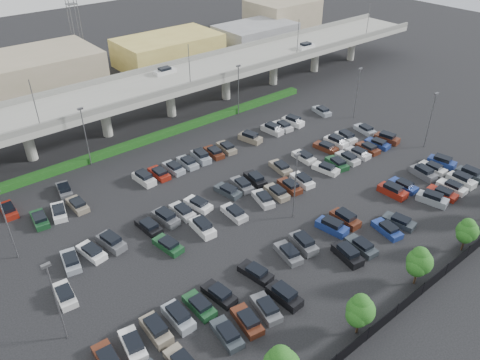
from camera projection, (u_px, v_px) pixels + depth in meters
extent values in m
plane|color=black|center=(256.00, 193.00, 71.67)|extent=(280.00, 280.00, 0.00)
cube|color=gray|center=(146.00, 88.00, 88.65)|extent=(150.00, 13.00, 1.10)
cube|color=slate|center=(163.00, 92.00, 84.00)|extent=(150.00, 0.50, 1.00)
cube|color=slate|center=(130.00, 73.00, 92.16)|extent=(150.00, 0.50, 1.00)
cylinder|color=gray|center=(28.00, 142.00, 78.51)|extent=(1.80, 1.80, 6.70)
cube|color=slate|center=(24.00, 125.00, 76.81)|extent=(2.60, 9.75, 0.50)
cylinder|color=gray|center=(106.00, 119.00, 85.96)|extent=(1.80, 1.80, 6.70)
cube|color=slate|center=(103.00, 103.00, 84.26)|extent=(2.60, 9.75, 0.50)
cylinder|color=gray|center=(171.00, 100.00, 93.41)|extent=(1.80, 1.80, 6.70)
cube|color=slate|center=(169.00, 85.00, 91.72)|extent=(2.60, 9.75, 0.50)
cylinder|color=gray|center=(226.00, 84.00, 100.86)|extent=(1.80, 1.80, 6.70)
cube|color=slate|center=(226.00, 70.00, 99.17)|extent=(2.60, 9.75, 0.50)
cylinder|color=gray|center=(274.00, 70.00, 108.32)|extent=(1.80, 1.80, 6.70)
cube|color=slate|center=(274.00, 57.00, 106.62)|extent=(2.60, 9.75, 0.50)
cylinder|color=gray|center=(315.00, 58.00, 115.77)|extent=(1.80, 1.80, 6.70)
cube|color=slate|center=(316.00, 45.00, 114.07)|extent=(2.60, 9.75, 0.50)
cylinder|color=gray|center=(352.00, 47.00, 123.22)|extent=(1.80, 1.80, 6.70)
cube|color=slate|center=(353.00, 35.00, 121.52)|extent=(2.60, 9.75, 0.50)
cube|color=silver|center=(165.00, 72.00, 93.28)|extent=(4.40, 1.82, 0.82)
cube|color=black|center=(165.00, 69.00, 92.94)|extent=(2.30, 1.60, 0.50)
cube|color=white|center=(306.00, 47.00, 107.46)|extent=(4.40, 1.82, 0.82)
cube|color=black|center=(306.00, 44.00, 107.12)|extent=(2.30, 1.60, 0.50)
cylinder|color=#525358|center=(35.00, 105.00, 70.51)|extent=(0.14, 0.14, 8.00)
cylinder|color=#525358|center=(189.00, 66.00, 85.41)|extent=(0.14, 0.14, 8.00)
cylinder|color=#525358|center=(298.00, 39.00, 100.31)|extent=(0.14, 0.14, 8.00)
cylinder|color=#525358|center=(368.00, 21.00, 113.09)|extent=(0.14, 0.14, 8.00)
cube|color=#133910|center=(169.00, 132.00, 87.69)|extent=(66.00, 1.60, 1.10)
cube|color=black|center=(418.00, 293.00, 52.90)|extent=(70.00, 0.06, 1.80)
cylinder|color=black|center=(335.00, 360.00, 45.40)|extent=(0.10, 0.10, 2.00)
cylinder|color=black|center=(368.00, 334.00, 48.06)|extent=(0.10, 0.10, 2.00)
cylinder|color=black|center=(397.00, 310.00, 50.72)|extent=(0.10, 0.10, 2.00)
cylinder|color=black|center=(423.00, 289.00, 53.38)|extent=(0.10, 0.10, 2.00)
cylinder|color=black|center=(446.00, 269.00, 56.04)|extent=(0.10, 0.10, 2.00)
cylinder|color=black|center=(468.00, 252.00, 58.70)|extent=(0.10, 0.10, 2.00)
sphere|color=#124513|center=(281.00, 358.00, 41.30)|extent=(2.30, 2.30, 2.30)
cylinder|color=#332316|center=(358.00, 326.00, 48.93)|extent=(0.26, 0.26, 1.96)
sphere|color=#124513|center=(361.00, 310.00, 47.65)|extent=(3.04, 3.04, 3.04)
sphere|color=#124513|center=(364.00, 310.00, 48.38)|extent=(2.39, 2.39, 2.39)
sphere|color=#124513|center=(357.00, 316.00, 47.45)|extent=(2.39, 2.39, 2.39)
sphere|color=#124513|center=(361.00, 303.00, 47.28)|extent=(2.06, 2.06, 2.06)
cylinder|color=#332316|center=(415.00, 277.00, 54.97)|extent=(0.26, 0.26, 1.97)
sphere|color=#124513|center=(420.00, 262.00, 53.67)|extent=(3.07, 3.07, 3.07)
sphere|color=#124513|center=(421.00, 262.00, 54.41)|extent=(2.41, 2.41, 2.41)
sphere|color=#124513|center=(417.00, 267.00, 53.48)|extent=(2.41, 2.41, 2.41)
sphere|color=#124513|center=(421.00, 255.00, 53.30)|extent=(2.08, 2.08, 2.08)
cylinder|color=#332316|center=(463.00, 244.00, 60.06)|extent=(0.26, 0.26, 1.80)
sphere|color=#124513|center=(467.00, 231.00, 58.88)|extent=(2.79, 2.79, 2.79)
sphere|color=#124513|center=(468.00, 232.00, 59.56)|extent=(2.19, 2.19, 2.19)
sphere|color=#124513|center=(465.00, 235.00, 58.70)|extent=(2.19, 2.19, 2.19)
sphere|color=#124513|center=(468.00, 225.00, 58.55)|extent=(1.89, 1.89, 1.89)
cube|color=#2C3339|center=(227.00, 334.00, 48.72)|extent=(2.38, 4.60, 0.82)
cube|color=black|center=(228.00, 332.00, 48.25)|extent=(1.89, 2.49, 0.50)
cube|color=#4E2214|center=(247.00, 321.00, 50.19)|extent=(2.51, 4.64, 0.82)
cube|color=black|center=(248.00, 318.00, 49.72)|extent=(1.95, 2.53, 0.50)
cube|color=#54555B|center=(266.00, 309.00, 51.65)|extent=(2.71, 4.69, 0.82)
cube|color=black|center=(268.00, 306.00, 51.18)|extent=(2.05, 2.59, 0.50)
cube|color=black|center=(284.00, 296.00, 53.05)|extent=(2.04, 4.49, 1.05)
cube|color=black|center=(285.00, 291.00, 52.61)|extent=(1.73, 2.68, 0.65)
cube|color=black|center=(347.00, 255.00, 58.91)|extent=(2.57, 4.65, 1.05)
cube|color=black|center=(348.00, 250.00, 58.46)|extent=(2.04, 2.84, 0.65)
cube|color=#2C3339|center=(361.00, 247.00, 60.43)|extent=(2.21, 4.55, 0.82)
cube|color=black|center=(363.00, 244.00, 59.96)|extent=(1.80, 2.44, 0.50)
cube|color=navy|center=(387.00, 230.00, 63.36)|extent=(2.58, 4.65, 0.82)
cube|color=black|center=(389.00, 227.00, 62.89)|extent=(1.99, 2.55, 0.50)
cube|color=#2C3339|center=(399.00, 222.00, 64.82)|extent=(2.56, 4.65, 0.82)
cube|color=black|center=(401.00, 219.00, 64.35)|extent=(1.98, 2.55, 0.50)
cube|color=gray|center=(432.00, 200.00, 69.15)|extent=(2.79, 4.70, 1.05)
cube|color=black|center=(433.00, 195.00, 68.71)|extent=(2.16, 2.90, 0.65)
cube|color=maroon|center=(442.00, 194.00, 70.68)|extent=(2.31, 4.58, 0.82)
cube|color=black|center=(444.00, 191.00, 70.21)|extent=(1.85, 2.47, 0.50)
cube|color=white|center=(452.00, 187.00, 72.14)|extent=(1.95, 4.45, 0.82)
cube|color=black|center=(454.00, 184.00, 71.67)|extent=(1.67, 2.35, 0.50)
cube|color=silver|center=(461.00, 181.00, 73.54)|extent=(1.98, 4.46, 1.05)
cube|color=black|center=(463.00, 176.00, 73.10)|extent=(1.70, 2.66, 0.65)
cube|color=#2C3339|center=(470.00, 175.00, 75.01)|extent=(1.96, 4.46, 1.05)
cube|color=black|center=(472.00, 170.00, 74.56)|extent=(1.68, 2.65, 0.65)
cube|color=#4E2214|center=(108.00, 360.00, 46.13)|extent=(2.04, 4.49, 0.82)
cube|color=black|center=(108.00, 357.00, 45.66)|extent=(1.72, 2.38, 0.50)
cube|color=white|center=(133.00, 345.00, 47.60)|extent=(2.49, 4.63, 0.82)
cube|color=black|center=(133.00, 342.00, 47.13)|extent=(1.94, 2.52, 0.50)
cube|color=gray|center=(156.00, 331.00, 49.00)|extent=(1.97, 4.46, 1.05)
cube|color=black|center=(156.00, 325.00, 48.56)|extent=(1.69, 2.65, 0.65)
cube|color=gray|center=(178.00, 318.00, 50.46)|extent=(1.86, 4.42, 1.05)
cube|color=black|center=(178.00, 312.00, 50.02)|extent=(1.62, 2.61, 0.65)
cube|color=#174122|center=(199.00, 306.00, 51.99)|extent=(1.87, 4.42, 0.82)
cube|color=black|center=(200.00, 303.00, 51.52)|extent=(1.63, 2.32, 0.50)
cube|color=black|center=(219.00, 294.00, 53.45)|extent=(2.32, 4.58, 0.82)
cube|color=black|center=(220.00, 291.00, 52.98)|extent=(1.86, 2.47, 0.50)
cube|color=black|center=(255.00, 273.00, 56.38)|extent=(2.49, 4.63, 0.82)
cube|color=black|center=(257.00, 270.00, 55.91)|extent=(1.94, 2.52, 0.50)
cube|color=#54555B|center=(288.00, 254.00, 59.30)|extent=(2.65, 4.67, 0.82)
cube|color=black|center=(290.00, 251.00, 58.84)|extent=(2.02, 2.57, 0.50)
cube|color=#54555B|center=(304.00, 244.00, 60.71)|extent=(2.62, 4.66, 1.05)
cube|color=black|center=(304.00, 239.00, 60.26)|extent=(2.06, 2.85, 0.65)
cube|color=navy|center=(332.00, 227.00, 63.63)|extent=(2.52, 4.64, 1.05)
cube|color=black|center=(332.00, 222.00, 63.19)|extent=(2.01, 2.83, 0.65)
cube|color=#4E2214|center=(345.00, 219.00, 65.10)|extent=(1.92, 4.44, 1.05)
cube|color=black|center=(346.00, 215.00, 64.66)|extent=(1.66, 2.64, 0.65)
cube|color=maroon|center=(392.00, 192.00, 70.95)|extent=(2.00, 4.47, 1.05)
cube|color=black|center=(393.00, 187.00, 70.51)|extent=(1.71, 2.66, 0.65)
cube|color=navy|center=(403.00, 186.00, 72.48)|extent=(1.85, 4.41, 0.82)
cube|color=black|center=(405.00, 183.00, 72.01)|extent=(1.62, 2.31, 0.50)
cube|color=#54555B|center=(423.00, 173.00, 75.34)|extent=(2.44, 4.62, 1.05)
cube|color=black|center=(424.00, 169.00, 74.90)|extent=(1.96, 2.81, 0.65)
cube|color=silver|center=(432.00, 169.00, 76.87)|extent=(1.88, 4.42, 0.82)
cube|color=black|center=(434.00, 166.00, 76.40)|extent=(1.63, 2.32, 0.50)
cube|color=navy|center=(442.00, 163.00, 78.27)|extent=(2.60, 4.66, 1.05)
cube|color=black|center=(443.00, 158.00, 77.83)|extent=(2.05, 2.85, 0.65)
cube|color=silver|center=(65.00, 295.00, 53.31)|extent=(2.23, 4.55, 0.82)
cube|color=black|center=(64.00, 292.00, 52.84)|extent=(1.81, 2.44, 0.50)
cube|color=#174122|center=(168.00, 245.00, 60.63)|extent=(2.46, 4.62, 0.82)
cube|color=black|center=(168.00, 242.00, 60.16)|extent=(1.93, 2.51, 0.50)
cube|color=white|center=(203.00, 228.00, 63.50)|extent=(2.13, 4.52, 1.05)
cube|color=black|center=(202.00, 223.00, 63.05)|extent=(1.78, 2.71, 0.65)
cube|color=#B5B4B9|center=(234.00, 213.00, 66.49)|extent=(2.01, 4.47, 0.82)
cube|color=black|center=(235.00, 210.00, 66.02)|extent=(1.70, 2.37, 0.50)
cube|color=#B5B4B9|center=(263.00, 199.00, 69.41)|extent=(2.85, 4.71, 0.82)
cube|color=black|center=(264.00, 196.00, 68.95)|extent=(2.12, 2.62, 0.50)
cube|color=gray|center=(277.00, 193.00, 70.88)|extent=(2.25, 4.56, 0.82)
cube|color=black|center=(278.00, 190.00, 70.41)|extent=(1.82, 2.45, 0.50)
cube|color=#4E2214|center=(290.00, 186.00, 72.34)|extent=(2.37, 4.60, 0.82)
cube|color=black|center=(291.00, 184.00, 71.87)|extent=(1.89, 2.49, 0.50)
cube|color=white|center=(302.00, 180.00, 73.80)|extent=(2.42, 4.61, 0.82)
cube|color=black|center=(303.00, 178.00, 73.34)|extent=(1.91, 2.50, 0.50)
cube|color=silver|center=(326.00, 169.00, 76.73)|extent=(2.60, 4.66, 0.82)
cube|color=black|center=(327.00, 166.00, 76.26)|extent=(2.00, 2.56, 0.50)
cube|color=#174122|center=(337.00, 164.00, 78.20)|extent=(2.62, 4.67, 0.82)
cube|color=black|center=(338.00, 161.00, 77.73)|extent=(2.01, 2.56, 0.50)
cube|color=#B5B4B9|center=(348.00, 158.00, 79.66)|extent=(2.11, 4.51, 0.82)
cube|color=black|center=(349.00, 156.00, 79.19)|extent=(1.75, 2.40, 0.50)
cube|color=#B5B4B9|center=(358.00, 153.00, 81.12)|extent=(1.97, 4.46, 0.82)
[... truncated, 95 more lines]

